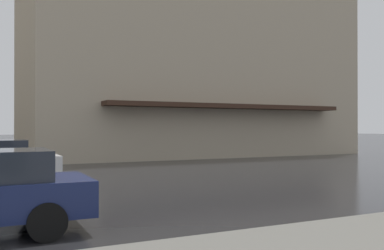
% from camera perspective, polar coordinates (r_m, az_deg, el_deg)
% --- Properties ---
extents(haussmann_block_corner, '(17.97, 20.93, 19.86)m').
position_cam_1_polar(haussmann_block_corner, '(33.19, -2.96, 13.47)').
color(haussmann_block_corner, tan).
rests_on(haussmann_block_corner, ground_plane).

